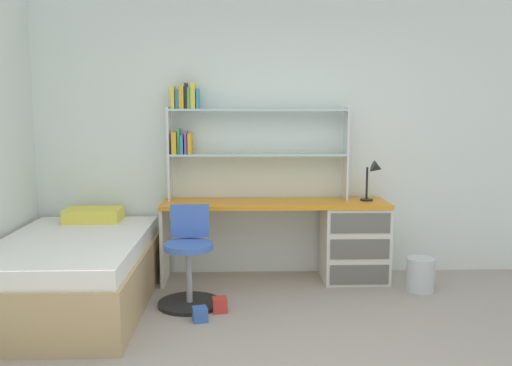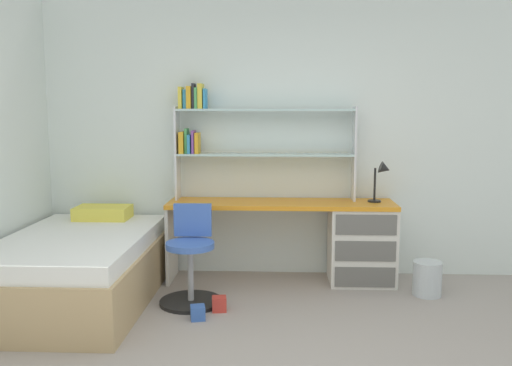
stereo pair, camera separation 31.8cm
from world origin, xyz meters
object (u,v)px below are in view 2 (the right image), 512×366
object	(u,v)px
bookshelf_hutch	(238,131)
swivel_chair	(191,264)
toy_block_red_2	(219,304)
desk_lamp	(382,175)
bed_platform	(78,269)
desk	(341,238)
toy_block_blue_3	(198,313)
waste_bin	(427,278)

from	to	relation	value
bookshelf_hutch	swivel_chair	size ratio (longest dim) A/B	2.08
bookshelf_hutch	toy_block_red_2	xyz separation A→B (m)	(-0.09, -0.94, -1.34)
bookshelf_hutch	desk_lamp	size ratio (longest dim) A/B	4.41
bookshelf_hutch	bed_platform	xyz separation A→B (m)	(-1.28, -0.80, -1.11)
desk	swivel_chair	bearing A→B (deg)	-154.78
toy_block_blue_3	swivel_chair	bearing A→B (deg)	106.50
bookshelf_hutch	desk_lamp	xyz separation A→B (m)	(1.33, -0.14, -0.39)
desk_lamp	bed_platform	size ratio (longest dim) A/B	0.21
swivel_chair	desk	bearing A→B (deg)	25.22
waste_bin	toy_block_red_2	bearing A→B (deg)	-165.62
toy_block_blue_3	bed_platform	bearing A→B (deg)	162.63
bed_platform	toy_block_blue_3	world-z (taller)	bed_platform
swivel_chair	toy_block_red_2	size ratio (longest dim) A/B	7.17
desk_lamp	waste_bin	bearing A→B (deg)	-44.59
desk	toy_block_blue_3	bearing A→B (deg)	-140.39
desk_lamp	toy_block_blue_3	size ratio (longest dim) A/B	3.53
desk	toy_block_red_2	world-z (taller)	desk
waste_bin	desk	bearing A→B (deg)	153.83
swivel_chair	toy_block_red_2	xyz separation A→B (m)	(0.25, -0.19, -0.27)
bookshelf_hutch	bed_platform	size ratio (longest dim) A/B	0.91
desk	bed_platform	size ratio (longest dim) A/B	1.13
bookshelf_hutch	swivel_chair	world-z (taller)	bookshelf_hutch
swivel_chair	toy_block_blue_3	world-z (taller)	swivel_chair
desk	bed_platform	world-z (taller)	desk
bookshelf_hutch	waste_bin	distance (m)	2.15
toy_block_blue_3	bookshelf_hutch	bearing A→B (deg)	78.41
swivel_chair	waste_bin	bearing A→B (deg)	7.53
bed_platform	waste_bin	xyz separation A→B (m)	(2.95, 0.31, -0.14)
desk	swivel_chair	xyz separation A→B (m)	(-1.31, -0.62, -0.09)
bed_platform	toy_block_blue_3	xyz separation A→B (m)	(1.05, -0.33, -0.24)
toy_block_red_2	swivel_chair	bearing A→B (deg)	143.97
bookshelf_hutch	toy_block_red_2	world-z (taller)	bookshelf_hutch
bed_platform	desk_lamp	bearing A→B (deg)	14.17
bookshelf_hutch	toy_block_blue_3	size ratio (longest dim) A/B	15.57
desk	toy_block_blue_3	xyz separation A→B (m)	(-1.20, -0.99, -0.36)
bed_platform	toy_block_red_2	distance (m)	1.22
desk_lamp	toy_block_blue_3	xyz separation A→B (m)	(-1.56, -0.99, -0.95)
desk	desk_lamp	world-z (taller)	desk_lamp
bookshelf_hutch	bed_platform	distance (m)	1.87
bookshelf_hutch	desk	bearing A→B (deg)	-8.00
bookshelf_hutch	toy_block_red_2	size ratio (longest dim) A/B	14.91
bed_platform	desk	bearing A→B (deg)	16.47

